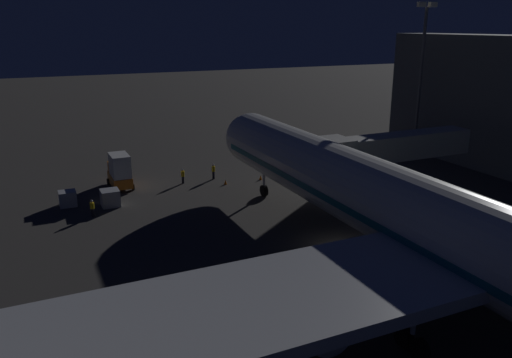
{
  "coord_description": "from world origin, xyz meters",
  "views": [
    {
      "loc": [
        22.04,
        31.57,
        17.35
      ],
      "look_at": [
        3.0,
        -9.75,
        3.5
      ],
      "focal_mm": 35.73,
      "sensor_mm": 36.0,
      "label": 1
    }
  ],
  "objects_px": {
    "catering_truck": "(120,171)",
    "ground_crew_by_belt_loader": "(92,207)",
    "baggage_container_near_belt": "(110,198)",
    "ground_crew_near_nose_gear": "(213,171)",
    "apron_floodlight_mast": "(421,72)",
    "traffic_cone_nose_starboard": "(225,182)",
    "jet_bridge": "(382,149)",
    "airliner_at_gate": "(470,244)",
    "ground_crew_marshaller_fwd": "(183,175)",
    "baggage_container_mid_row": "(68,199)",
    "traffic_cone_nose_port": "(261,177)"
  },
  "relations": [
    {
      "from": "catering_truck",
      "to": "baggage_container_near_belt",
      "type": "distance_m",
      "value": 6.09
    },
    {
      "from": "jet_bridge",
      "to": "ground_crew_near_nose_gear",
      "type": "bearing_deg",
      "value": -49.03
    },
    {
      "from": "baggage_container_near_belt",
      "to": "ground_crew_near_nose_gear",
      "type": "height_order",
      "value": "ground_crew_near_nose_gear"
    },
    {
      "from": "apron_floodlight_mast",
      "to": "ground_crew_by_belt_loader",
      "type": "bearing_deg",
      "value": 6.55
    },
    {
      "from": "jet_bridge",
      "to": "traffic_cone_nose_port",
      "type": "relative_size",
      "value": 32.45
    },
    {
      "from": "apron_floodlight_mast",
      "to": "traffic_cone_nose_starboard",
      "type": "xyz_separation_m",
      "value": [
        27.7,
        0.69,
        -11.2
      ]
    },
    {
      "from": "catering_truck",
      "to": "ground_crew_by_belt_loader",
      "type": "relative_size",
      "value": 2.72
    },
    {
      "from": "jet_bridge",
      "to": "catering_truck",
      "type": "distance_m",
      "value": 28.14
    },
    {
      "from": "apron_floodlight_mast",
      "to": "ground_crew_by_belt_loader",
      "type": "relative_size",
      "value": 11.86
    },
    {
      "from": "airliner_at_gate",
      "to": "baggage_container_near_belt",
      "type": "relative_size",
      "value": 37.6
    },
    {
      "from": "jet_bridge",
      "to": "ground_crew_marshaller_fwd",
      "type": "relative_size",
      "value": 10.3
    },
    {
      "from": "catering_truck",
      "to": "ground_crew_near_nose_gear",
      "type": "height_order",
      "value": "catering_truck"
    },
    {
      "from": "apron_floodlight_mast",
      "to": "traffic_cone_nose_port",
      "type": "bearing_deg",
      "value": 1.7
    },
    {
      "from": "jet_bridge",
      "to": "ground_crew_near_nose_gear",
      "type": "distance_m",
      "value": 19.69
    },
    {
      "from": "airliner_at_gate",
      "to": "ground_crew_near_nose_gear",
      "type": "bearing_deg",
      "value": -85.58
    },
    {
      "from": "traffic_cone_nose_port",
      "to": "airliner_at_gate",
      "type": "bearing_deg",
      "value": 86.11
    },
    {
      "from": "baggage_container_near_belt",
      "to": "traffic_cone_nose_port",
      "type": "xyz_separation_m",
      "value": [
        -17.41,
        -1.84,
        -0.56
      ]
    },
    {
      "from": "airliner_at_gate",
      "to": "traffic_cone_nose_port",
      "type": "distance_m",
      "value": 32.86
    },
    {
      "from": "ground_crew_marshaller_fwd",
      "to": "baggage_container_near_belt",
      "type": "bearing_deg",
      "value": 25.67
    },
    {
      "from": "baggage_container_near_belt",
      "to": "ground_crew_marshaller_fwd",
      "type": "distance_m",
      "value": 9.72
    },
    {
      "from": "catering_truck",
      "to": "traffic_cone_nose_port",
      "type": "bearing_deg",
      "value": 166.13
    },
    {
      "from": "jet_bridge",
      "to": "ground_crew_near_nose_gear",
      "type": "height_order",
      "value": "jet_bridge"
    },
    {
      "from": "airliner_at_gate",
      "to": "jet_bridge",
      "type": "relative_size",
      "value": 3.73
    },
    {
      "from": "airliner_at_gate",
      "to": "apron_floodlight_mast",
      "type": "distance_m",
      "value": 42.18
    },
    {
      "from": "apron_floodlight_mast",
      "to": "baggage_container_mid_row",
      "type": "bearing_deg",
      "value": 0.99
    },
    {
      "from": "airliner_at_gate",
      "to": "ground_crew_marshaller_fwd",
      "type": "bearing_deg",
      "value": -79.48
    },
    {
      "from": "jet_bridge",
      "to": "apron_floodlight_mast",
      "type": "height_order",
      "value": "apron_floodlight_mast"
    },
    {
      "from": "baggage_container_mid_row",
      "to": "apron_floodlight_mast",
      "type": "bearing_deg",
      "value": -179.01
    },
    {
      "from": "apron_floodlight_mast",
      "to": "traffic_cone_nose_starboard",
      "type": "distance_m",
      "value": 29.89
    },
    {
      "from": "airliner_at_gate",
      "to": "ground_crew_by_belt_loader",
      "type": "bearing_deg",
      "value": -58.52
    },
    {
      "from": "catering_truck",
      "to": "ground_crew_near_nose_gear",
      "type": "distance_m",
      "value": 10.6
    },
    {
      "from": "airliner_at_gate",
      "to": "traffic_cone_nose_starboard",
      "type": "relative_size",
      "value": 121.14
    },
    {
      "from": "jet_bridge",
      "to": "baggage_container_near_belt",
      "type": "xyz_separation_m",
      "value": [
        25.08,
        -10.09,
        -4.71
      ]
    },
    {
      "from": "traffic_cone_nose_starboard",
      "to": "apron_floodlight_mast",
      "type": "bearing_deg",
      "value": -178.57
    },
    {
      "from": "ground_crew_by_belt_loader",
      "to": "traffic_cone_nose_starboard",
      "type": "xyz_separation_m",
      "value": [
        -15.04,
        -4.22,
        -0.65
      ]
    },
    {
      "from": "baggage_container_mid_row",
      "to": "ground_crew_by_belt_loader",
      "type": "bearing_deg",
      "value": 113.71
    },
    {
      "from": "baggage_container_near_belt",
      "to": "ground_crew_by_belt_loader",
      "type": "xyz_separation_m",
      "value": [
        2.03,
        2.37,
        0.1
      ]
    },
    {
      "from": "apron_floodlight_mast",
      "to": "baggage_container_mid_row",
      "type": "xyz_separation_m",
      "value": [
        44.56,
        0.77,
        -10.72
      ]
    },
    {
      "from": "jet_bridge",
      "to": "traffic_cone_nose_port",
      "type": "height_order",
      "value": "jet_bridge"
    },
    {
      "from": "baggage_container_near_belt",
      "to": "ground_crew_by_belt_loader",
      "type": "height_order",
      "value": "ground_crew_by_belt_loader"
    },
    {
      "from": "ground_crew_by_belt_loader",
      "to": "ground_crew_near_nose_gear",
      "type": "bearing_deg",
      "value": -155.1
    },
    {
      "from": "baggage_container_mid_row",
      "to": "ground_crew_marshaller_fwd",
      "type": "relative_size",
      "value": 0.95
    },
    {
      "from": "ground_crew_near_nose_gear",
      "to": "traffic_cone_nose_port",
      "type": "relative_size",
      "value": 3.31
    },
    {
      "from": "airliner_at_gate",
      "to": "apron_floodlight_mast",
      "type": "xyz_separation_m",
      "value": [
        -25.5,
        -33.06,
        6.01
      ]
    },
    {
      "from": "jet_bridge",
      "to": "baggage_container_mid_row",
      "type": "xyz_separation_m",
      "value": [
        28.92,
        -11.86,
        -4.78
      ]
    },
    {
      "from": "airliner_at_gate",
      "to": "apron_floodlight_mast",
      "type": "bearing_deg",
      "value": -127.64
    },
    {
      "from": "ground_crew_by_belt_loader",
      "to": "baggage_container_near_belt",
      "type": "bearing_deg",
      "value": -130.49
    },
    {
      "from": "jet_bridge",
      "to": "traffic_cone_nose_starboard",
      "type": "distance_m",
      "value": 17.77
    },
    {
      "from": "catering_truck",
      "to": "baggage_container_mid_row",
      "type": "relative_size",
      "value": 2.8
    },
    {
      "from": "ground_crew_marshaller_fwd",
      "to": "apron_floodlight_mast",
      "type": "bearing_deg",
      "value": 177.0
    }
  ]
}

